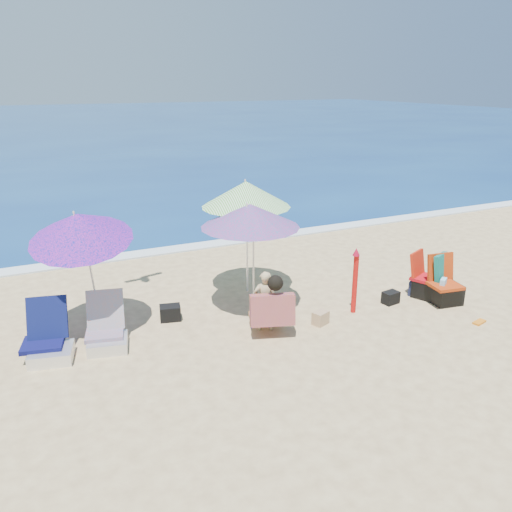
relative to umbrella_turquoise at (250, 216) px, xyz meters
name	(u,v)px	position (x,y,z in m)	size (l,w,h in m)	color
ground	(300,339)	(0.23, -1.38, -1.69)	(120.00, 120.00, 0.00)	#D8BC84
sea	(54,125)	(0.23, 43.62, -1.74)	(120.00, 80.00, 0.12)	navy
foam	(195,247)	(0.23, 3.72, -1.67)	(120.00, 0.50, 0.04)	white
umbrella_turquoise	(250,216)	(0.00, 0.00, 0.00)	(1.81, 1.81, 1.91)	silver
umbrella_striped	(246,194)	(0.25, 0.73, 0.20)	(1.78, 1.78, 2.15)	white
umbrella_blue	(79,227)	(-2.69, 0.28, 0.05)	(2.02, 2.06, 2.12)	white
furled_umbrella	(355,277)	(1.55, -0.91, -1.04)	(0.16, 0.16, 1.17)	red
chair_navy	(49,343)	(-3.35, -0.30, -1.47)	(0.77, 0.90, 0.81)	#0B0D42
chair_rainbow	(107,333)	(-2.53, -0.32, -1.48)	(0.70, 0.87, 0.79)	#C15A44
camp_chair_left	(445,289)	(3.26, -1.27, -1.42)	(0.67, 0.62, 0.89)	#AF320C
camp_chair_right	(428,281)	(3.17, -0.94, -1.37)	(0.65, 0.87, 0.88)	#B00C15
person_center	(268,304)	(-0.13, -0.97, -1.19)	(0.75, 0.80, 1.01)	tan
bag_black_a	(170,313)	(-1.42, 0.14, -1.56)	(0.39, 0.32, 0.25)	black
bag_tan	(320,318)	(0.78, -1.06, -1.58)	(0.31, 0.26, 0.22)	tan
bag_navy_b	(419,288)	(3.11, -0.79, -1.55)	(0.46, 0.42, 0.28)	#191E38
bag_black_b	(391,298)	(2.37, -0.88, -1.57)	(0.32, 0.24, 0.22)	black
orange_item	(479,322)	(3.19, -2.16, -1.67)	(0.27, 0.18, 0.03)	orange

